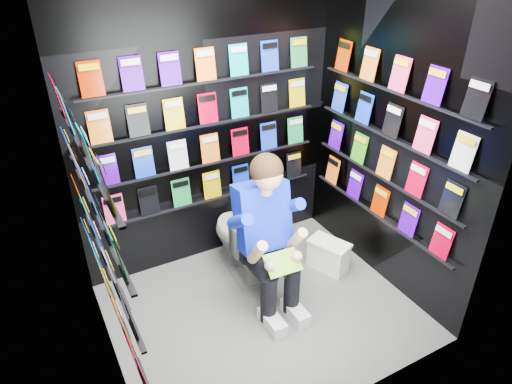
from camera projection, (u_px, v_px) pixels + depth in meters
floor at (263, 311)px, 3.85m from camera, size 2.40×2.40×0.00m
wall_back at (208, 128)px, 3.98m from camera, size 2.40×0.04×2.60m
wall_front at (355, 249)px, 2.45m from camera, size 2.40×0.04×2.60m
wall_left at (88, 219)px, 2.71m from camera, size 0.04×2.00×2.60m
wall_right at (392, 142)px, 3.71m from camera, size 0.04×2.00×2.60m
comics_back at (209, 129)px, 3.95m from camera, size 2.10×0.06×1.37m
comics_left at (93, 217)px, 2.72m from camera, size 0.06×1.70×1.37m
comics_right at (389, 142)px, 3.70m from camera, size 0.06×1.70×1.37m
toilet at (240, 237)px, 4.16m from camera, size 0.46×0.77×0.73m
longbox at (328, 256)px, 4.29m from camera, size 0.32×0.41×0.27m
longbox_lid at (330, 243)px, 4.22m from camera, size 0.34×0.43×0.03m
reader at (261, 216)px, 3.65m from camera, size 0.62×0.87×1.54m
held_comic at (283, 263)px, 3.50m from camera, size 0.29×0.18×0.12m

